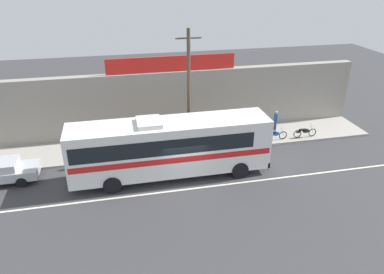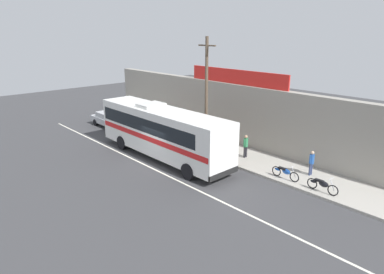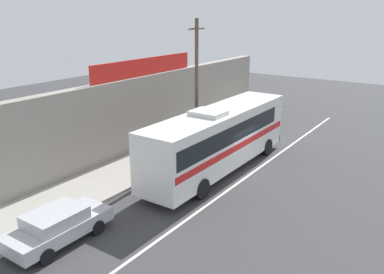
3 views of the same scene
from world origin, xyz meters
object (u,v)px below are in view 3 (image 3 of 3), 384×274
object	(u,v)px
motorcycle_purple	(239,122)
motorcycle_orange	(253,116)
parked_car	(58,225)
intercity_bus	(218,137)
utility_pole	(197,86)
pedestrian_near_shop	(190,128)
pedestrian_far_right	(200,125)
pedestrian_by_curb	(226,111)

from	to	relation	value
motorcycle_purple	motorcycle_orange	world-z (taller)	same
parked_car	motorcycle_orange	size ratio (longest dim) A/B	2.31
intercity_bus	motorcycle_orange	size ratio (longest dim) A/B	6.48
intercity_bus	utility_pole	xyz separation A→B (m)	(1.78, 2.67, 2.34)
motorcycle_purple	motorcycle_orange	distance (m)	2.38
pedestrian_near_shop	pedestrian_far_right	xyz separation A→B (m)	(1.33, 0.06, -0.07)
intercity_bus	pedestrian_far_right	world-z (taller)	intercity_bus
motorcycle_purple	pedestrian_by_curb	world-z (taller)	pedestrian_by_curb
parked_car	pedestrian_by_curb	bearing A→B (deg)	9.75
utility_pole	pedestrian_by_curb	world-z (taller)	utility_pole
motorcycle_orange	utility_pole	bearing A→B (deg)	-178.06
motorcycle_orange	pedestrian_near_shop	bearing A→B (deg)	172.03
parked_car	pedestrian_far_right	size ratio (longest dim) A/B	2.58
parked_car	motorcycle_purple	size ratio (longest dim) A/B	2.27
pedestrian_far_right	motorcycle_orange	bearing A→B (deg)	-10.16
pedestrian_far_right	pedestrian_by_curb	xyz separation A→B (m)	(4.71, 0.55, -0.05)
utility_pole	parked_car	bearing A→B (deg)	-173.80
motorcycle_orange	pedestrian_far_right	world-z (taller)	pedestrian_far_right
parked_car	motorcycle_purple	distance (m)	18.26
utility_pole	motorcycle_orange	world-z (taller)	utility_pole
parked_car	motorcycle_orange	distance (m)	20.63
utility_pole	pedestrian_by_curb	distance (m)	8.24
pedestrian_near_shop	pedestrian_far_right	distance (m)	1.33
motorcycle_purple	utility_pole	bearing A→B (deg)	-177.23
motorcycle_purple	pedestrian_near_shop	xyz separation A→B (m)	(-5.26, 1.06, 0.60)
intercity_bus	utility_pole	bearing A→B (deg)	56.30
motorcycle_orange	pedestrian_far_right	distance (m)	6.44
parked_car	pedestrian_far_right	bearing A→B (deg)	10.74
intercity_bus	motorcycle_purple	distance (m)	8.91
parked_car	utility_pole	world-z (taller)	utility_pole
parked_car	pedestrian_by_curb	world-z (taller)	pedestrian_by_curb
utility_pole	pedestrian_far_right	size ratio (longest dim) A/B	5.02
motorcycle_orange	pedestrian_near_shop	distance (m)	7.74
motorcycle_purple	motorcycle_orange	bearing A→B (deg)	-0.34
parked_car	motorcycle_orange	xyz separation A→B (m)	(20.57, 1.57, -0.17)
pedestrian_near_shop	pedestrian_by_curb	size ratio (longest dim) A/B	1.11
pedestrian_near_shop	pedestrian_by_curb	bearing A→B (deg)	5.83
intercity_bus	pedestrian_by_curb	bearing A→B (deg)	27.28
parked_car	motorcycle_purple	bearing A→B (deg)	4.99
parked_car	utility_pole	xyz separation A→B (m)	(11.71, 1.27, 3.67)
utility_pole	pedestrian_near_shop	world-z (taller)	utility_pole
parked_car	pedestrian_by_curb	distance (m)	19.25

